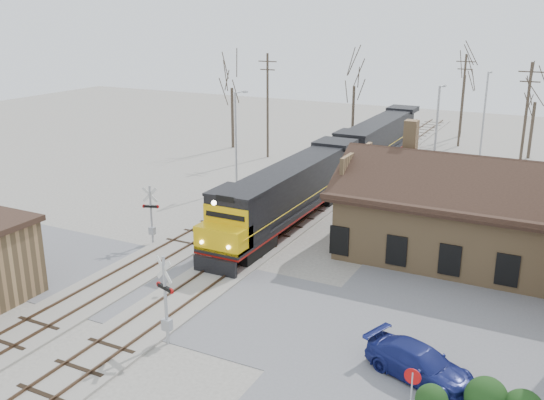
% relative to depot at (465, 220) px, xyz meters
% --- Properties ---
extents(ground, '(140.00, 140.00, 0.00)m').
position_rel_depot_xyz_m(ground, '(-11.99, -12.00, -2.41)').
color(ground, '#AAA59A').
rests_on(ground, ground).
extents(road, '(60.00, 9.00, 0.03)m').
position_rel_depot_xyz_m(road, '(-11.99, -12.00, -2.39)').
color(road, slate).
rests_on(road, ground).
extents(track_main, '(3.40, 90.00, 0.24)m').
position_rel_depot_xyz_m(track_main, '(-11.99, 3.00, -2.34)').
color(track_main, '#AAA59A').
rests_on(track_main, ground).
extents(track_siding, '(3.40, 90.00, 0.24)m').
position_rel_depot_xyz_m(track_siding, '(-16.49, 3.00, -2.34)').
color(track_siding, '#AAA59A').
rests_on(track_siding, ground).
extents(depot, '(15.20, 9.31, 7.90)m').
position_rel_depot_xyz_m(depot, '(0.00, 0.00, 0.00)').
color(depot, '#9C7A51').
rests_on(depot, ground).
extents(locomotive_lead, '(2.98, 19.96, 4.43)m').
position_rel_depot_xyz_m(locomotive_lead, '(-11.99, 0.07, -0.08)').
color(locomotive_lead, black).
rests_on(locomotive_lead, ground).
extents(locomotive_trailing, '(2.98, 19.96, 4.19)m').
position_rel_depot_xyz_m(locomotive_trailing, '(-11.99, 20.30, -0.08)').
color(locomotive_trailing, black).
rests_on(locomotive_trailing, ground).
extents(crossbuck_near, '(1.18, 0.46, 4.28)m').
position_rel_depot_xyz_m(crossbuck_near, '(-9.95, -16.53, -0.41)').
color(crossbuck_near, '#A5A8AD').
rests_on(crossbuck_near, ground).
extents(crossbuck_far, '(1.07, 0.45, 3.89)m').
position_rel_depot_xyz_m(crossbuck_far, '(-18.28, -6.85, -0.57)').
color(crossbuck_far, '#A5A8AD').
rests_on(crossbuck_far, ground).
extents(do_not_enter_sign, '(0.64, 0.07, 2.14)m').
position_rel_depot_xyz_m(do_not_enter_sign, '(1.22, -16.84, -0.91)').
color(do_not_enter_sign, '#A5A8AD').
rests_on(do_not_enter_sign, ground).
extents(parked_car, '(5.17, 3.49, 1.39)m').
position_rel_depot_xyz_m(parked_car, '(0.89, -14.08, -1.71)').
color(parked_car, navy).
rests_on(parked_car, ground).
extents(hedge_a, '(1.23, 1.23, 1.23)m').
position_rel_depot_xyz_m(hedge_a, '(1.85, -16.21, -1.79)').
color(hedge_a, black).
rests_on(hedge_a, ground).
extents(hedge_b, '(1.60, 1.60, 1.60)m').
position_rel_depot_xyz_m(hedge_b, '(3.67, -15.42, -1.60)').
color(hedge_b, black).
rests_on(hedge_b, ground).
extents(streetlight_a, '(0.25, 2.04, 8.19)m').
position_rel_depot_xyz_m(streetlight_a, '(-19.80, 6.72, 2.22)').
color(streetlight_a, '#A5A8AD').
rests_on(streetlight_a, ground).
extents(streetlight_b, '(0.25, 2.04, 8.87)m').
position_rel_depot_xyz_m(streetlight_b, '(-4.71, 12.63, 2.56)').
color(streetlight_b, '#A5A8AD').
rests_on(streetlight_b, ground).
extents(streetlight_c, '(0.25, 2.04, 8.97)m').
position_rel_depot_xyz_m(streetlight_c, '(-2.88, 25.14, 2.62)').
color(streetlight_c, '#A5A8AD').
rests_on(streetlight_c, ground).
extents(utility_pole_a, '(2.00, 0.24, 10.49)m').
position_rel_depot_xyz_m(utility_pole_a, '(-22.87, 18.20, 3.07)').
color(utility_pole_a, '#382D23').
rests_on(utility_pole_a, ground).
extents(utility_pole_b, '(2.00, 0.24, 10.06)m').
position_rel_depot_xyz_m(utility_pole_b, '(-6.33, 32.56, 2.85)').
color(utility_pole_b, '#382D23').
rests_on(utility_pole_b, ground).
extents(utility_pole_c, '(2.00, 0.24, 10.46)m').
position_rel_depot_xyz_m(utility_pole_c, '(1.30, 18.79, 3.05)').
color(utility_pole_c, '#382D23').
rests_on(utility_pole_c, ground).
extents(tree_a, '(4.36, 4.36, 10.67)m').
position_rel_depot_xyz_m(tree_a, '(-28.45, 20.60, 5.19)').
color(tree_a, '#382D23').
rests_on(tree_a, ground).
extents(tree_b, '(4.43, 4.43, 10.84)m').
position_rel_depot_xyz_m(tree_b, '(-17.01, 27.41, 5.31)').
color(tree_b, '#382D23').
rests_on(tree_b, ground).
extents(tree_c, '(4.86, 4.86, 11.90)m').
position_rel_depot_xyz_m(tree_c, '(-7.25, 38.22, 6.07)').
color(tree_c, '#382D23').
rests_on(tree_c, ground).
extents(tree_d, '(3.83, 3.83, 9.38)m').
position_rel_depot_xyz_m(tree_d, '(1.19, 29.95, 4.27)').
color(tree_d, '#382D23').
rests_on(tree_d, ground).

